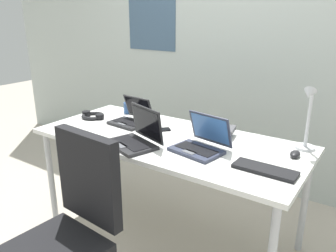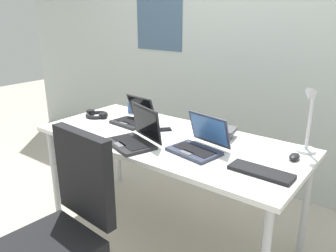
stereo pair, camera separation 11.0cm
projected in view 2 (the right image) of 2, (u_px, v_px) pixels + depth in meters
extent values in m
plane|color=#B7AD9E|center=(168.00, 232.00, 2.48)|extent=(12.00, 12.00, 0.00)
cube|color=#B2BCB7|center=(245.00, 41.00, 2.90)|extent=(6.00, 0.12, 2.60)
cube|color=#3F5972|center=(159.00, 10.00, 3.28)|extent=(0.56, 0.01, 0.76)
cube|color=white|center=(168.00, 139.00, 2.25)|extent=(1.80, 0.80, 0.03)
cylinder|color=#B2B5BA|center=(54.00, 173.00, 2.59)|extent=(0.04, 0.04, 0.71)
cylinder|color=#B2B5BA|center=(118.00, 147.00, 3.10)|extent=(0.04, 0.04, 0.71)
cylinder|color=#B2B5BA|center=(305.00, 207.00, 2.14)|extent=(0.04, 0.04, 0.71)
cylinder|color=silver|center=(306.00, 150.00, 2.02)|extent=(0.12, 0.12, 0.02)
cylinder|color=silver|center=(310.00, 122.00, 1.96)|extent=(0.02, 0.02, 0.34)
cylinder|color=silver|center=(312.00, 94.00, 1.88)|extent=(0.01, 0.08, 0.01)
cone|color=silver|center=(310.00, 96.00, 1.85)|extent=(0.07, 0.09, 0.09)
cube|color=#33384C|center=(194.00, 151.00, 1.99)|extent=(0.32, 0.25, 0.02)
cube|color=black|center=(194.00, 149.00, 1.99)|extent=(0.27, 0.15, 0.00)
cube|color=#595B60|center=(186.00, 152.00, 1.95)|extent=(0.09, 0.06, 0.00)
cube|color=#33384C|center=(209.00, 129.00, 2.04)|extent=(0.30, 0.12, 0.19)
cube|color=#3F72BF|center=(209.00, 129.00, 2.04)|extent=(0.27, 0.10, 0.16)
cube|color=#232326|center=(130.00, 123.00, 2.51)|extent=(0.28, 0.21, 0.02)
cube|color=black|center=(130.00, 121.00, 2.51)|extent=(0.24, 0.12, 0.00)
cube|color=#595B60|center=(124.00, 123.00, 2.46)|extent=(0.08, 0.05, 0.00)
cube|color=#232326|center=(141.00, 107.00, 2.56)|extent=(0.27, 0.09, 0.17)
cube|color=black|center=(141.00, 107.00, 2.56)|extent=(0.24, 0.07, 0.15)
cube|color=#232326|center=(130.00, 144.00, 2.11)|extent=(0.37, 0.31, 0.02)
cube|color=black|center=(130.00, 142.00, 2.10)|extent=(0.30, 0.20, 0.00)
cube|color=#595B60|center=(120.00, 144.00, 2.07)|extent=(0.10, 0.07, 0.00)
cube|color=#232326|center=(146.00, 123.00, 2.13)|extent=(0.31, 0.14, 0.22)
cube|color=black|center=(146.00, 123.00, 2.13)|extent=(0.28, 0.12, 0.18)
cube|color=black|center=(261.00, 172.00, 1.74)|extent=(0.33, 0.13, 0.02)
ellipsoid|color=black|center=(294.00, 157.00, 1.90)|extent=(0.06, 0.10, 0.03)
cube|color=black|center=(162.00, 130.00, 2.38)|extent=(0.14, 0.14, 0.01)
torus|color=black|center=(97.00, 115.00, 2.69)|extent=(0.18, 0.18, 0.03)
cylinder|color=black|center=(90.00, 112.00, 2.73)|extent=(0.06, 0.06, 0.04)
cylinder|color=black|center=(103.00, 116.00, 2.65)|extent=(0.06, 0.06, 0.04)
cube|color=navy|center=(217.00, 134.00, 2.25)|extent=(0.18, 0.14, 0.03)
cube|color=#4C4C51|center=(219.00, 130.00, 2.24)|extent=(0.23, 0.19, 0.03)
cylinder|color=#2D518C|center=(132.00, 107.00, 2.80)|extent=(0.08, 0.08, 0.09)
torus|color=#2D518C|center=(137.00, 108.00, 2.77)|extent=(0.05, 0.01, 0.05)
cube|color=black|center=(46.00, 250.00, 1.66)|extent=(0.47, 0.47, 0.07)
cube|color=black|center=(84.00, 176.00, 1.74)|extent=(0.42, 0.09, 0.48)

